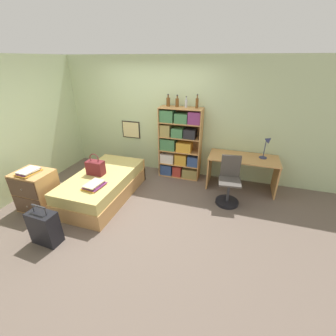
# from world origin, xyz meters

# --- Properties ---
(ground_plane) EXTENTS (14.00, 14.00, 0.00)m
(ground_plane) POSITION_xyz_m (0.00, 0.00, 0.00)
(ground_plane) COLOR #66564C
(wall_back) EXTENTS (10.00, 0.09, 2.60)m
(wall_back) POSITION_xyz_m (-0.00, 1.59, 1.30)
(wall_back) COLOR beige
(wall_back) RESTS_ON ground_plane
(wall_left) EXTENTS (0.06, 10.00, 2.60)m
(wall_left) POSITION_xyz_m (-2.26, 0.00, 1.30)
(wall_left) COLOR beige
(wall_left) RESTS_ON ground_plane
(bed) EXTENTS (1.01, 1.86, 0.50)m
(bed) POSITION_xyz_m (-0.62, 0.02, 0.25)
(bed) COLOR tan
(bed) RESTS_ON ground_plane
(handbag) EXTENTS (0.33, 0.18, 0.43)m
(handbag) POSITION_xyz_m (-0.71, -0.01, 0.65)
(handbag) COLOR maroon
(handbag) RESTS_ON bed
(book_stack_on_bed) EXTENTS (0.33, 0.39, 0.08)m
(book_stack_on_bed) POSITION_xyz_m (-0.47, -0.44, 0.54)
(book_stack_on_bed) COLOR gold
(book_stack_on_bed) RESTS_ON bed
(suitcase) EXTENTS (0.44, 0.25, 0.66)m
(suitcase) POSITION_xyz_m (-0.75, -1.34, 0.27)
(suitcase) COLOR black
(suitcase) RESTS_ON ground_plane
(dresser) EXTENTS (0.64, 0.53, 0.73)m
(dresser) POSITION_xyz_m (-1.55, -0.68, 0.37)
(dresser) COLOR tan
(dresser) RESTS_ON ground_plane
(magazine_pile_on_dresser) EXTENTS (0.31, 0.37, 0.07)m
(magazine_pile_on_dresser) POSITION_xyz_m (-1.55, -0.72, 0.77)
(magazine_pile_on_dresser) COLOR beige
(magazine_pile_on_dresser) RESTS_ON dresser
(bookcase) EXTENTS (0.93, 0.36, 1.60)m
(bookcase) POSITION_xyz_m (0.57, 1.35, 0.77)
(bookcase) COLOR tan
(bookcase) RESTS_ON ground_plane
(bottle_green) EXTENTS (0.08, 0.08, 0.25)m
(bottle_green) POSITION_xyz_m (0.29, 1.40, 1.69)
(bottle_green) COLOR brown
(bottle_green) RESTS_ON bookcase
(bottle_brown) EXTENTS (0.07, 0.07, 0.25)m
(bottle_brown) POSITION_xyz_m (0.49, 1.39, 1.69)
(bottle_brown) COLOR brown
(bottle_brown) RESTS_ON bookcase
(bottle_clear) EXTENTS (0.06, 0.06, 0.23)m
(bottle_clear) POSITION_xyz_m (0.68, 1.39, 1.68)
(bottle_clear) COLOR #B7BCC1
(bottle_clear) RESTS_ON bookcase
(bottle_blue) EXTENTS (0.06, 0.06, 0.28)m
(bottle_blue) POSITION_xyz_m (0.91, 1.39, 1.70)
(bottle_blue) COLOR brown
(bottle_blue) RESTS_ON bookcase
(desk) EXTENTS (1.38, 0.65, 0.71)m
(desk) POSITION_xyz_m (1.97, 1.21, 0.51)
(desk) COLOR tan
(desk) RESTS_ON ground_plane
(desk_lamp) EXTENTS (0.20, 0.15, 0.47)m
(desk_lamp) POSITION_xyz_m (2.37, 1.29, 1.03)
(desk_lamp) COLOR navy
(desk_lamp) RESTS_ON desk
(desk_chair) EXTENTS (0.44, 0.44, 0.93)m
(desk_chair) POSITION_xyz_m (1.76, 0.56, 0.31)
(desk_chair) COLOR black
(desk_chair) RESTS_ON ground_plane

